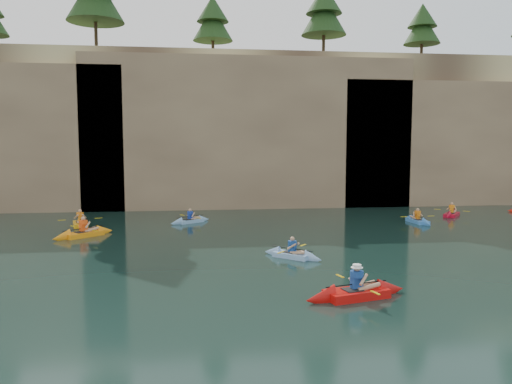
{
  "coord_description": "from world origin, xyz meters",
  "views": [
    {
      "loc": [
        -2.13,
        -14.29,
        4.77
      ],
      "look_at": [
        0.11,
        3.74,
        3.0
      ],
      "focal_mm": 35.0,
      "sensor_mm": 36.0,
      "label": 1
    }
  ],
  "objects": [
    {
      "name": "cliff_slab_center",
      "position": [
        2.0,
        22.6,
        5.7
      ],
      "size": [
        24.0,
        2.4,
        11.4
      ],
      "primitive_type": "cube",
      "color": "#957B5A",
      "rests_on": "ground"
    },
    {
      "name": "kayaker_yellow",
      "position": [
        -8.7,
        15.27,
        0.15
      ],
      "size": [
        2.37,
        3.1,
        1.23
      ],
      "rotation": [
        0.0,
        0.0,
        -1.31
      ],
      "color": "#EFA514",
      "rests_on": "ground"
    },
    {
      "name": "sea_cave_center",
      "position": [
        -4.0,
        21.95,
        1.6
      ],
      "size": [
        3.5,
        1.0,
        3.2
      ],
      "primitive_type": "cube",
      "color": "black",
      "rests_on": "ground"
    },
    {
      "name": "kayaker_blue_east",
      "position": [
        11.24,
        14.09,
        0.14
      ],
      "size": [
        2.2,
        3.14,
        1.1
      ],
      "rotation": [
        0.0,
        0.0,
        1.63
      ],
      "color": "#3F84D6",
      "rests_on": "ground"
    },
    {
      "name": "kayaker_orange",
      "position": [
        -7.81,
        11.9,
        0.16
      ],
      "size": [
        3.05,
        2.87,
        1.3
      ],
      "rotation": [
        0.0,
        0.0,
        0.74
      ],
      "color": "orange",
      "rests_on": "ground"
    },
    {
      "name": "sea_cave_east",
      "position": [
        10.0,
        21.95,
        2.25
      ],
      "size": [
        5.0,
        1.0,
        4.5
      ],
      "primitive_type": "cube",
      "color": "black",
      "rests_on": "ground"
    },
    {
      "name": "kayaker_red_far",
      "position": [
        14.68,
        16.39,
        0.14
      ],
      "size": [
        2.49,
        2.82,
        1.13
      ],
      "rotation": [
        0.0,
        0.0,
        0.88
      ],
      "color": "red",
      "rests_on": "ground"
    },
    {
      "name": "cliff",
      "position": [
        0.0,
        30.0,
        6.0
      ],
      "size": [
        70.0,
        16.0,
        12.0
      ],
      "primitive_type": "cube",
      "color": "tan",
      "rests_on": "ground"
    },
    {
      "name": "ground",
      "position": [
        0.0,
        0.0,
        0.0
      ],
      "size": [
        160.0,
        160.0,
        0.0
      ],
      "primitive_type": "plane",
      "color": "black",
      "rests_on": "ground"
    },
    {
      "name": "kayaker_ltblue_near",
      "position": [
        1.91,
        5.9,
        0.14
      ],
      "size": [
        2.52,
        2.4,
        1.11
      ],
      "rotation": [
        0.0,
        0.0,
        -0.75
      ],
      "color": "#8AB5E7",
      "rests_on": "ground"
    },
    {
      "name": "kayaker_ltblue_mid",
      "position": [
        -2.4,
        15.79,
        0.13
      ],
      "size": [
        2.66,
        2.15,
        1.06
      ],
      "rotation": [
        0.0,
        0.0,
        0.62
      ],
      "color": "#7CA6D0",
      "rests_on": "ground"
    },
    {
      "name": "main_kayaker",
      "position": [
        2.82,
        0.27,
        0.17
      ],
      "size": [
        3.6,
        2.33,
        1.31
      ],
      "rotation": [
        0.0,
        0.0,
        0.25
      ],
      "color": "red",
      "rests_on": "ground"
    },
    {
      "name": "cliff_slab_east",
      "position": [
        22.0,
        22.6,
        4.92
      ],
      "size": [
        26.0,
        2.4,
        9.84
      ],
      "primitive_type": "cube",
      "color": "#957B5A",
      "rests_on": "ground"
    }
  ]
}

